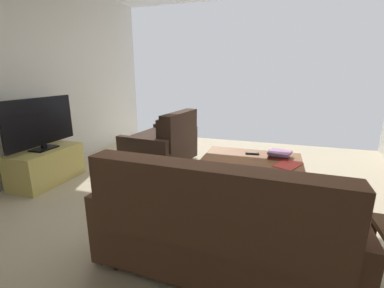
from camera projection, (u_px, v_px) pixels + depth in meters
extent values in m
cube|color=beige|center=(210.00, 201.00, 3.01)|extent=(5.22, 5.85, 0.01)
cube|color=silver|center=(18.00, 74.00, 3.42)|extent=(0.12, 5.85, 2.82)
cylinder|color=black|center=(316.00, 249.00, 2.13)|extent=(0.05, 0.05, 0.06)
cylinder|color=black|center=(160.00, 218.00, 2.60)|extent=(0.05, 0.05, 0.06)
cylinder|color=black|center=(117.00, 265.00, 1.96)|extent=(0.05, 0.05, 0.06)
cube|color=brown|center=(222.00, 232.00, 1.99)|extent=(1.61, 0.90, 0.37)
cube|color=brown|center=(279.00, 212.00, 1.81)|extent=(0.76, 0.76, 0.10)
cube|color=brown|center=(175.00, 195.00, 2.08)|extent=(0.76, 0.76, 0.10)
cube|color=brown|center=(209.00, 207.00, 1.56)|extent=(1.59, 0.24, 0.52)
cube|color=brown|center=(279.00, 210.00, 1.53)|extent=(0.72, 0.15, 0.38)
cube|color=brown|center=(159.00, 190.00, 1.79)|extent=(0.72, 0.15, 0.38)
cube|color=brown|center=(349.00, 249.00, 1.69)|extent=(0.13, 0.84, 0.53)
cube|color=brown|center=(127.00, 206.00, 2.25)|extent=(0.13, 0.84, 0.53)
cylinder|color=black|center=(155.00, 154.00, 4.68)|extent=(0.05, 0.05, 0.06)
cylinder|color=black|center=(129.00, 167.00, 4.02)|extent=(0.05, 0.05, 0.06)
cylinder|color=black|center=(190.00, 159.00, 4.41)|extent=(0.05, 0.05, 0.06)
cylinder|color=black|center=(169.00, 174.00, 3.75)|extent=(0.05, 0.05, 0.06)
cube|color=#33231C|center=(161.00, 151.00, 4.17)|extent=(0.90, 0.99, 0.34)
cube|color=#33231C|center=(159.00, 137.00, 4.12)|extent=(0.80, 0.91, 0.10)
cube|color=#33231C|center=(180.00, 129.00, 3.93)|extent=(0.27, 0.92, 0.52)
cube|color=#33231C|center=(173.00, 129.00, 3.97)|extent=(0.20, 0.82, 0.38)
cube|color=#33231C|center=(175.00, 140.00, 4.59)|extent=(0.82, 0.18, 0.50)
cube|color=#33231C|center=(142.00, 155.00, 3.70)|extent=(0.82, 0.18, 0.50)
cube|color=brown|center=(252.00, 159.00, 3.05)|extent=(1.10, 0.67, 0.04)
cube|color=brown|center=(252.00, 162.00, 3.06)|extent=(1.01, 0.60, 0.05)
cube|color=brown|center=(295.00, 174.00, 3.22)|extent=(0.07, 0.07, 0.44)
cube|color=brown|center=(214.00, 166.00, 3.52)|extent=(0.07, 0.07, 0.44)
cube|color=brown|center=(298.00, 194.00, 2.69)|extent=(0.07, 0.07, 0.44)
cube|color=brown|center=(203.00, 182.00, 2.99)|extent=(0.07, 0.07, 0.44)
cylinder|color=brown|center=(367.00, 262.00, 1.60)|extent=(0.04, 0.04, 0.59)
cube|color=#D8C666|center=(47.00, 166.00, 3.49)|extent=(0.47, 0.92, 0.46)
cube|color=black|center=(39.00, 165.00, 3.52)|extent=(0.03, 0.77, 0.28)
cube|color=black|center=(53.00, 163.00, 3.61)|extent=(0.20, 0.24, 0.06)
cube|color=black|center=(44.00, 148.00, 3.42)|extent=(0.20, 0.32, 0.02)
cube|color=black|center=(44.00, 146.00, 3.41)|extent=(0.04, 0.06, 0.06)
cube|color=black|center=(40.00, 122.00, 3.33)|extent=(0.05, 1.05, 0.60)
cube|color=black|center=(39.00, 122.00, 3.34)|extent=(0.02, 1.02, 0.57)
cube|color=#C63833|center=(279.00, 156.00, 3.05)|extent=(0.24, 0.29, 0.03)
cube|color=black|center=(278.00, 154.00, 3.03)|extent=(0.22, 0.27, 0.02)
cube|color=#996699|center=(280.00, 153.00, 3.02)|extent=(0.28, 0.28, 0.03)
cube|color=black|center=(252.00, 153.00, 3.15)|extent=(0.16, 0.06, 0.02)
cube|color=#59595B|center=(252.00, 153.00, 3.15)|extent=(0.11, 0.05, 0.00)
cube|color=#C63833|center=(288.00, 165.00, 2.77)|extent=(0.32, 0.37, 0.01)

